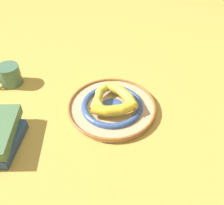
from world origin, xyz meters
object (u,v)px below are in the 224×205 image
object	(u,v)px
decorative_bowl	(112,107)
banana_a	(113,109)
banana_b	(124,95)
banana_c	(100,96)
coffee_mug	(9,75)

from	to	relation	value
decorative_bowl	banana_a	world-z (taller)	banana_a
banana_b	banana_c	size ratio (longest dim) A/B	1.17
decorative_bowl	banana_a	xyz separation A→B (m)	(0.02, 0.05, 0.04)
decorative_bowl	banana_a	bearing A→B (deg)	71.98
banana_a	coffee_mug	xyz separation A→B (m)	(0.32, -0.34, -0.01)
banana_a	coffee_mug	bearing A→B (deg)	146.22
banana_b	coffee_mug	size ratio (longest dim) A/B	1.27
banana_c	decorative_bowl	bearing A→B (deg)	70.42
decorative_bowl	coffee_mug	distance (m)	0.45
banana_a	banana_c	distance (m)	0.09
coffee_mug	banana_c	bearing A→B (deg)	134.06
coffee_mug	decorative_bowl	bearing A→B (deg)	133.09
banana_b	banana_c	bearing A→B (deg)	55.24
banana_b	banana_c	world-z (taller)	banana_b
decorative_bowl	banana_c	world-z (taller)	banana_c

